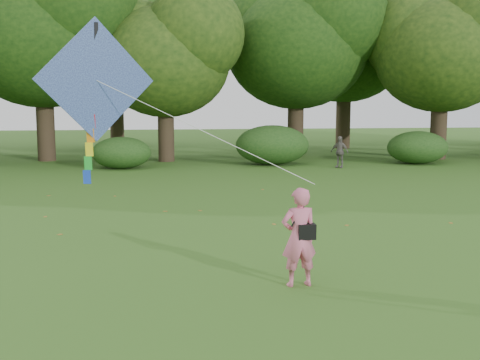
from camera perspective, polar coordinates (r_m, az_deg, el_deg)
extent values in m
plane|color=#265114|center=(10.84, 3.77, -9.30)|extent=(100.00, 100.00, 0.00)
imported|color=#D86586|center=(10.25, 5.61, -5.40)|extent=(0.66, 0.48, 1.70)
imported|color=slate|center=(27.68, 9.42, 2.64)|extent=(0.87, 0.81, 1.44)
cube|color=black|center=(10.23, 6.31, -4.86)|extent=(0.30, 0.20, 0.26)
cylinder|color=black|center=(10.13, 5.69, -3.09)|extent=(0.33, 0.14, 0.47)
cube|color=#283DAD|center=(11.49, -13.53, 9.20)|extent=(2.08, 0.98, 2.26)
cube|color=black|center=(11.52, -13.51, 9.20)|extent=(0.17, 0.22, 2.07)
cylinder|color=white|center=(10.58, -3.81, 4.78)|extent=(3.73, 1.74, 1.76)
cube|color=red|center=(11.53, -13.89, 5.42)|extent=(0.14, 0.06, 0.26)
cube|color=orange|center=(11.54, -14.00, 4.12)|extent=(0.14, 0.06, 0.26)
cube|color=yellow|center=(11.57, -14.10, 2.84)|extent=(0.14, 0.06, 0.26)
cube|color=green|center=(11.59, -14.20, 1.55)|extent=(0.14, 0.06, 0.26)
cube|color=blue|center=(11.63, -14.31, 0.28)|extent=(0.14, 0.06, 0.26)
cylinder|color=#3A2D1E|center=(31.78, -17.96, 5.21)|extent=(0.88, 0.88, 3.85)
ellipsoid|color=#1E3F11|center=(31.88, -18.28, 12.63)|extent=(8.00, 8.00, 6.80)
cylinder|color=#3A2D1E|center=(30.22, -7.03, 4.75)|extent=(0.80, 0.80, 3.15)
ellipsoid|color=#1E3F11|center=(30.22, -7.14, 11.07)|extent=(6.40, 6.40, 5.44)
cylinder|color=#3A2D1E|center=(32.94, 5.29, 5.49)|extent=(0.86, 0.86, 3.67)
ellipsoid|color=#1E3F11|center=(33.01, 5.38, 12.31)|extent=(7.60, 7.60, 6.46)
cylinder|color=#3A2D1E|center=(32.82, 18.31, 4.90)|extent=(0.83, 0.83, 3.43)
ellipsoid|color=#1E3F11|center=(32.85, 18.59, 11.15)|extent=(6.80, 6.80, 5.78)
cylinder|color=#3A2D1E|center=(37.82, -11.59, 5.53)|extent=(0.84, 0.84, 3.50)
ellipsoid|color=#1E3F11|center=(37.86, -11.75, 11.10)|extent=(7.00, 7.00, 5.95)
cylinder|color=#3A2D1E|center=(38.29, 9.76, 6.00)|extent=(0.90, 0.90, 4.02)
ellipsoid|color=#1E3F11|center=(38.38, 9.91, 12.21)|extent=(7.80, 7.80, 6.63)
ellipsoid|color=#264919|center=(27.46, -11.18, 2.54)|extent=(2.66, 2.09, 1.42)
ellipsoid|color=#264919|center=(28.59, 3.08, 3.34)|extent=(3.50, 2.75, 1.88)
ellipsoid|color=#264919|center=(30.14, 16.48, 2.98)|extent=(2.94, 2.31, 1.58)
cube|color=olive|center=(17.07, -7.10, -2.96)|extent=(0.13, 0.09, 0.01)
cube|color=olive|center=(19.93, -11.77, -1.50)|extent=(0.09, 0.13, 0.01)
cube|color=olive|center=(15.34, 10.09, -4.25)|extent=(0.14, 0.14, 0.01)
cube|color=olive|center=(20.92, 2.16, -0.90)|extent=(0.11, 0.14, 0.01)
cube|color=olive|center=(17.07, -3.82, -2.91)|extent=(0.13, 0.14, 0.01)
cube|color=olive|center=(16.30, 19.36, -3.87)|extent=(0.10, 0.13, 0.01)
cube|color=olive|center=(20.57, -17.68, -1.42)|extent=(0.13, 0.14, 0.01)
cube|color=olive|center=(14.74, -16.71, -4.97)|extent=(0.14, 0.14, 0.01)
cube|color=olive|center=(15.26, 3.25, -4.20)|extent=(0.08, 0.12, 0.01)
cube|color=olive|center=(17.02, -17.97, -3.32)|extent=(0.08, 0.12, 0.01)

